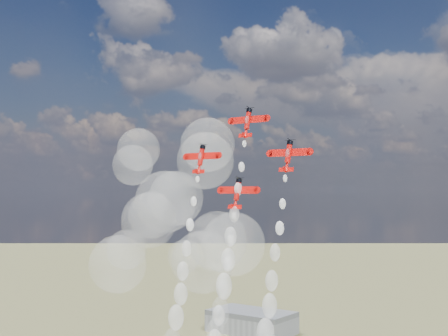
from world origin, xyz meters
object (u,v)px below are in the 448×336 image
plane_left (201,158)px  plane_slot (237,193)px  hangar (252,322)px  plane_right (288,155)px  plane_lead (247,122)px

plane_left → plane_slot: 16.89m
hangar → plane_left: plane_left is taller
plane_left → plane_right: same height
plane_lead → plane_slot: (0.00, -4.85, -18.75)m
plane_lead → plane_right: 16.89m
plane_left → hangar: bearing=119.6°
hangar → plane_right: (131.18, -181.84, 88.23)m
hangar → plane_right: size_ratio=4.32×
plane_right → plane_slot: bearing=-170.1°
plane_lead → plane_right: (13.83, -2.42, -9.38)m
plane_right → hangar: bearing=125.8°
plane_lead → hangar: bearing=123.2°
hangar → plane_lead: 235.56m
hangar → plane_left: 227.08m
hangar → plane_lead: size_ratio=4.32×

